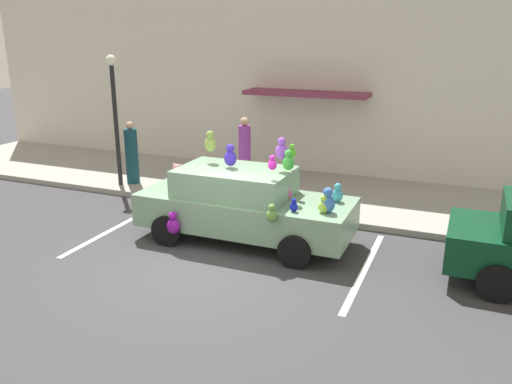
# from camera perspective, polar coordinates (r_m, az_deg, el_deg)

# --- Properties ---
(ground_plane) EXTENTS (60.00, 60.00, 0.00)m
(ground_plane) POSITION_cam_1_polar(r_m,az_deg,el_deg) (9.96, -5.58, -8.08)
(ground_plane) COLOR #38383A
(sidewalk) EXTENTS (24.00, 4.00, 0.15)m
(sidewalk) POSITION_cam_1_polar(r_m,az_deg,el_deg) (14.23, 3.89, 0.13)
(sidewalk) COLOR gray
(sidewalk) RESTS_ON ground
(storefront_building) EXTENTS (24.00, 1.25, 6.40)m
(storefront_building) POSITION_cam_1_polar(r_m,az_deg,el_deg) (15.69, 6.72, 13.25)
(storefront_building) COLOR beige
(storefront_building) RESTS_ON ground
(parking_stripe_front) EXTENTS (0.12, 3.60, 0.01)m
(parking_stripe_front) POSITION_cam_1_polar(r_m,az_deg,el_deg) (9.97, 11.84, -8.32)
(parking_stripe_front) COLOR silver
(parking_stripe_front) RESTS_ON ground
(parking_stripe_rear) EXTENTS (0.12, 3.60, 0.01)m
(parking_stripe_rear) POSITION_cam_1_polar(r_m,az_deg,el_deg) (12.18, -15.15, -3.79)
(parking_stripe_rear) COLOR silver
(parking_stripe_rear) RESTS_ON ground
(plush_covered_car) EXTENTS (4.48, 2.02, 2.23)m
(plush_covered_car) POSITION_cam_1_polar(r_m,az_deg,el_deg) (10.81, -1.46, -1.31)
(plush_covered_car) COLOR gray
(plush_covered_car) RESTS_ON ground
(teddy_bear_on_sidewalk) EXTENTS (0.36, 0.30, 0.68)m
(teddy_bear_on_sidewalk) POSITION_cam_1_polar(r_m,az_deg,el_deg) (14.31, -8.60, 1.69)
(teddy_bear_on_sidewalk) COLOR pink
(teddy_bear_on_sidewalk) RESTS_ON sidewalk
(street_lamp_post) EXTENTS (0.28, 0.28, 3.52)m
(street_lamp_post) POSITION_cam_1_polar(r_m,az_deg,el_deg) (14.56, -15.27, 9.08)
(street_lamp_post) COLOR black
(street_lamp_post) RESTS_ON sidewalk
(pedestrian_near_shopfront) EXTENTS (0.33, 0.33, 1.89)m
(pedestrian_near_shopfront) POSITION_cam_1_polar(r_m,az_deg,el_deg) (14.27, -1.25, 4.22)
(pedestrian_near_shopfront) COLOR purple
(pedestrian_near_shopfront) RESTS_ON sidewalk
(pedestrian_walking_past) EXTENTS (0.36, 0.36, 1.74)m
(pedestrian_walking_past) POSITION_cam_1_polar(r_m,az_deg,el_deg) (14.92, -13.50, 3.99)
(pedestrian_walking_past) COLOR #143F4B
(pedestrian_walking_past) RESTS_ON sidewalk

